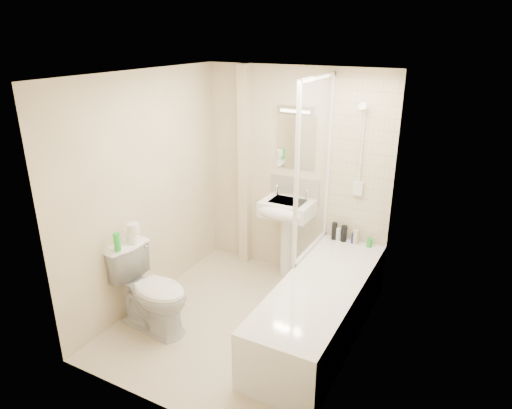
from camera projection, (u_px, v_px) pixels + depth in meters
The scene contains 25 objects.
floor at pixel (241, 322), 4.58m from camera, with size 2.50×2.50×0.00m, color beige.
wall_back at pixel (295, 175), 5.18m from camera, with size 2.20×0.02×2.40m, color beige.
wall_left at pixel (146, 192), 4.63m from camera, with size 0.02×2.50×2.40m, color beige.
wall_right at pixel (358, 234), 3.67m from camera, with size 0.02×2.50×2.40m, color beige.
ceiling at pixel (238, 74), 3.72m from camera, with size 2.20×2.50×0.02m, color white.
tile_back at pixel (361, 165), 4.76m from camera, with size 0.70×0.01×1.75m, color beige.
tile_right at pixel (366, 200), 3.76m from camera, with size 0.01×2.10×1.75m, color beige.
pipe_boxing at pixel (245, 169), 5.40m from camera, with size 0.12×0.12×2.40m, color beige.
splashback at pixel (295, 189), 5.23m from camera, with size 0.60×0.01×0.30m, color beige.
mirror at pixel (296, 142), 5.03m from camera, with size 0.46×0.01×0.60m, color white.
strip_light at pixel (296, 109), 4.88m from camera, with size 0.42×0.07×0.07m, color silver.
bathtub at pixel (320, 307), 4.31m from camera, with size 0.70×2.10×0.55m.
shower_screen at pixel (314, 168), 4.54m from camera, with size 0.04×0.92×1.80m.
shower_fixture at pixel (360, 154), 4.68m from camera, with size 0.10×0.16×0.99m.
pedestal_sink at pixel (286, 218), 5.14m from camera, with size 0.56×0.51×1.08m.
bottle_black_a at pixel (334, 231), 5.07m from camera, with size 0.06×0.06×0.20m, color black.
bottle_white_a at pixel (338, 234), 5.06m from camera, with size 0.06×0.06×0.14m, color silver.
bottle_black_b at pixel (344, 233), 5.02m from camera, with size 0.07×0.07×0.19m, color black.
bottle_blue at pixel (353, 238), 4.99m from camera, with size 0.05×0.05×0.12m, color navy.
bottle_cream at pixel (356, 237), 4.97m from camera, with size 0.06×0.06×0.16m, color beige.
bottle_green at pixel (369, 243), 4.91m from camera, with size 0.06×0.06×0.09m, color green.
toilet at pixel (151, 290), 4.36m from camera, with size 0.87×0.56×0.83m, color white.
toilet_roll_lower at pixel (131, 237), 4.36m from camera, with size 0.11×0.11×0.10m, color white.
toilet_roll_upper at pixel (133, 228), 4.33m from camera, with size 0.12×0.12×0.09m, color white.
green_bottle at pixel (117, 242), 4.19m from camera, with size 0.06×0.06×0.17m, color green.
Camera 1 is at (1.94, -3.34, 2.74)m, focal length 32.00 mm.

